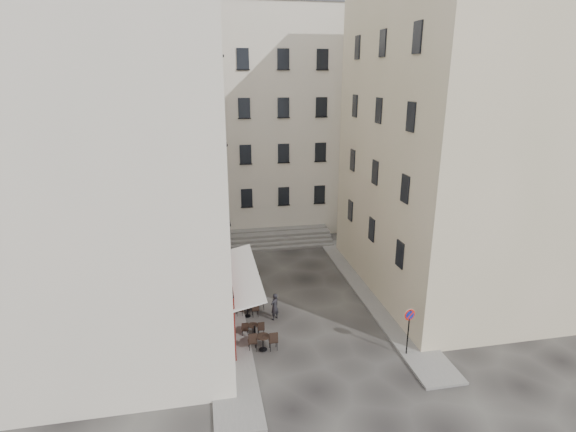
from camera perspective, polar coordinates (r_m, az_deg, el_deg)
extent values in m
plane|color=black|center=(24.89, 3.16, -13.74)|extent=(90.00, 90.00, 0.00)
cube|color=slate|center=(27.77, -8.09, -10.23)|extent=(2.00, 22.00, 0.12)
cube|color=slate|center=(28.62, 10.57, -9.47)|extent=(2.00, 18.00, 0.12)
cube|color=beige|center=(24.33, -23.42, 9.24)|extent=(12.00, 16.00, 20.00)
cube|color=#B9AF8A|center=(29.12, 22.40, 8.51)|extent=(12.00, 14.00, 18.00)
cube|color=beige|center=(40.03, -4.80, 11.85)|extent=(18.00, 10.00, 18.00)
cube|color=#51555D|center=(40.20, -5.16, 25.16)|extent=(18.20, 10.20, 0.60)
cube|color=#400E09|center=(24.33, -7.66, -9.95)|extent=(0.25, 7.00, 3.50)
cube|color=black|center=(24.49, -7.53, -10.67)|extent=(0.06, 3.85, 2.00)
cube|color=silver|center=(23.85, -5.80, -7.25)|extent=(1.58, 7.30, 0.41)
cube|color=#615F5C|center=(35.34, -1.52, -3.74)|extent=(9.00, 1.80, 0.20)
cube|color=#615F5C|center=(35.68, -1.65, -3.18)|extent=(9.00, 1.80, 0.20)
cube|color=#615F5C|center=(36.03, -1.77, -2.63)|extent=(9.00, 1.80, 0.20)
cube|color=#615F5C|center=(36.38, -1.88, -2.10)|extent=(9.00, 1.80, 0.20)
cylinder|color=black|center=(23.32, -4.23, -14.82)|extent=(0.10, 0.10, 0.90)
sphere|color=black|center=(23.07, -4.26, -13.84)|extent=(0.12, 0.12, 0.12)
cylinder|color=black|center=(26.33, -5.17, -10.80)|extent=(0.10, 0.10, 0.90)
sphere|color=black|center=(26.11, -5.20, -9.89)|extent=(0.12, 0.12, 0.12)
cylinder|color=black|center=(29.45, -5.90, -7.61)|extent=(0.10, 0.10, 0.90)
sphere|color=black|center=(29.25, -5.93, -6.77)|extent=(0.12, 0.12, 0.12)
cylinder|color=black|center=(22.66, 14.99, -14.17)|extent=(0.06, 0.06, 2.45)
cylinder|color=red|center=(22.17, 15.20, -12.01)|extent=(0.56, 0.11, 0.57)
cylinder|color=navy|center=(22.15, 15.23, -12.04)|extent=(0.41, 0.10, 0.41)
cube|color=red|center=(22.13, 15.26, -12.07)|extent=(0.33, 0.08, 0.33)
cylinder|color=black|center=(22.92, -3.18, -16.55)|extent=(0.40, 0.40, 0.02)
cylinder|color=black|center=(22.72, -3.20, -15.78)|extent=(0.06, 0.06, 0.78)
cylinder|color=black|center=(22.52, -3.21, -15.02)|extent=(0.67, 0.67, 0.04)
cube|color=black|center=(22.74, -1.90, -15.54)|extent=(0.42, 0.42, 1.01)
cube|color=black|center=(22.73, -4.54, -15.62)|extent=(0.42, 0.42, 1.01)
cylinder|color=black|center=(24.02, -4.45, -14.86)|extent=(0.33, 0.33, 0.02)
cylinder|color=black|center=(23.86, -4.47, -14.25)|extent=(0.05, 0.05, 0.64)
cylinder|color=black|center=(23.71, -4.49, -13.65)|extent=(0.55, 0.55, 0.04)
cube|color=black|center=(23.88, -3.47, -14.08)|extent=(0.35, 0.35, 0.82)
cube|color=black|center=(23.88, -5.51, -14.12)|extent=(0.35, 0.35, 0.82)
cylinder|color=black|center=(25.71, -5.15, -12.53)|extent=(0.35, 0.35, 0.02)
cylinder|color=black|center=(25.55, -5.17, -11.91)|extent=(0.05, 0.05, 0.67)
cylinder|color=black|center=(25.40, -5.19, -11.30)|extent=(0.58, 0.58, 0.04)
cube|color=black|center=(25.56, -4.19, -11.74)|extent=(0.37, 0.37, 0.87)
cube|color=black|center=(25.58, -6.18, -11.78)|extent=(0.37, 0.37, 0.87)
cylinder|color=black|center=(26.37, -4.31, -11.69)|extent=(0.32, 0.32, 0.02)
cylinder|color=black|center=(26.23, -4.32, -11.12)|extent=(0.04, 0.04, 0.62)
cylinder|color=black|center=(26.09, -4.34, -10.57)|extent=(0.54, 0.54, 0.04)
cube|color=black|center=(26.25, -3.44, -10.97)|extent=(0.34, 0.34, 0.80)
cube|color=black|center=(26.25, -5.24, -11.01)|extent=(0.34, 0.34, 0.80)
cylinder|color=black|center=(28.91, -5.02, -8.91)|extent=(0.39, 0.39, 0.02)
cylinder|color=black|center=(28.75, -5.04, -8.27)|extent=(0.05, 0.05, 0.76)
cylinder|color=black|center=(28.60, -5.06, -7.64)|extent=(0.65, 0.65, 0.04)
cube|color=black|center=(28.77, -4.07, -8.10)|extent=(0.41, 0.41, 0.98)
cube|color=black|center=(28.79, -6.04, -8.14)|extent=(0.41, 0.41, 0.98)
imported|color=black|center=(25.08, -1.71, -11.41)|extent=(0.67, 0.65, 1.56)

